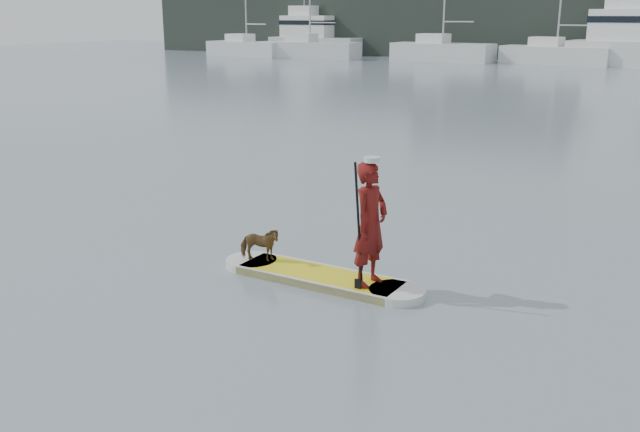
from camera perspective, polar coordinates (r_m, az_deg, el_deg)
The scene contains 13 objects.
ground at distance 14.46m, azimuth -4.03°, elevation 0.56°, with size 140.00×140.00×0.00m, color slate.
paddleboard at distance 10.58m, azimuth 0.00°, elevation -4.90°, with size 3.30×0.90×0.12m.
paddler at distance 9.91m, azimuth 4.06°, elevation -0.66°, with size 0.64×0.42×1.76m, color maroon.
white_cap at distance 9.69m, azimuth 4.16°, elevation 4.53°, with size 0.22×0.22×0.07m, color silver.
dog at distance 11.03m, azimuth -4.87°, elevation -2.28°, with size 0.29×0.63×0.53m, color brown.
paddle at distance 9.77m, azimuth 3.10°, elevation -2.13°, with size 0.10×0.30×2.00m.
sailboat_a at distance 67.41m, azimuth -5.92°, elevation 13.26°, with size 8.11×3.41×11.43m.
sailboat_b at distance 64.15m, azimuth -0.87°, elevation 13.30°, with size 8.81×2.82×13.01m.
sailboat_c at distance 60.57m, azimuth 9.70°, elevation 12.90°, with size 8.44×3.34×11.87m.
sailboat_d at distance 59.09m, azimuth 18.31°, elevation 12.27°, with size 8.54×3.56×12.21m.
motor_yacht_b at distance 69.92m, azimuth -0.58°, elevation 14.15°, with size 9.19×3.55×5.97m.
shore_mass at distance 65.20m, azimuth 22.43°, elevation 14.03°, with size 90.00×6.00×6.00m, color black.
shore_building_west at distance 68.05m, azimuth 13.99°, elevation 16.03°, with size 14.00×4.00×9.00m, color black.
Camera 1 is at (7.50, -11.76, 3.82)m, focal length 40.00 mm.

